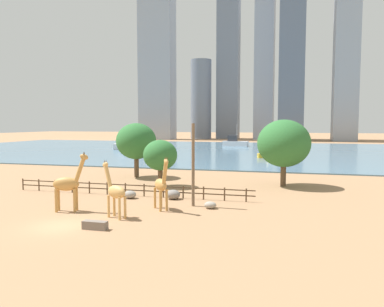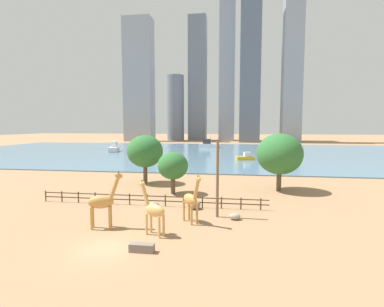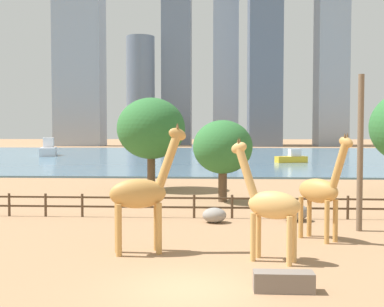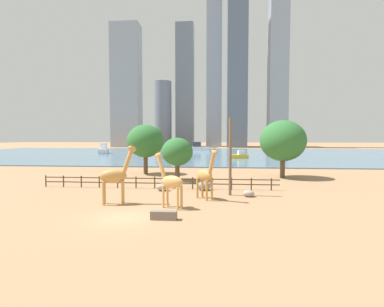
{
  "view_description": "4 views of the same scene",
  "coord_description": "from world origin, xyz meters",
  "px_view_note": "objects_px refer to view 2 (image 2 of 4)",
  "views": [
    {
      "loc": [
        16.21,
        -23.5,
        7.53
      ],
      "look_at": [
        3.26,
        25.26,
        3.43
      ],
      "focal_mm": 35.0,
      "sensor_mm": 36.0,
      "label": 1
    },
    {
      "loc": [
        9.52,
        -20.11,
        9.12
      ],
      "look_at": [
        3.07,
        22.93,
        4.95
      ],
      "focal_mm": 28.0,
      "sensor_mm": 36.0,
      "label": 2
    },
    {
      "loc": [
        0.89,
        -14.41,
        4.8
      ],
      "look_at": [
        -1.55,
        30.6,
        2.72
      ],
      "focal_mm": 45.0,
      "sensor_mm": 36.0,
      "label": 3
    },
    {
      "loc": [
        6.64,
        -20.1,
        5.68
      ],
      "look_at": [
        1.69,
        33.94,
        2.64
      ],
      "focal_mm": 28.0,
      "sensor_mm": 36.0,
      "label": 4
    }
  ],
  "objects_px": {
    "boulder_near_fence": "(235,216)",
    "boat_ferry": "(209,145)",
    "giraffe_companion": "(103,202)",
    "tree_center_broad": "(280,154)",
    "giraffe_tall": "(153,210)",
    "boulder_small": "(154,206)",
    "boat_tug": "(245,157)",
    "feeding_trough": "(142,248)",
    "tree_right_tall": "(145,151)",
    "utility_pole": "(217,180)",
    "boulder_by_pole": "(194,205)",
    "giraffe_young": "(191,200)",
    "tree_left_large": "(173,166)",
    "boat_sailboat": "(114,148)"
  },
  "relations": [
    {
      "from": "giraffe_young",
      "to": "utility_pole",
      "type": "relative_size",
      "value": 0.63
    },
    {
      "from": "giraffe_young",
      "to": "boat_sailboat",
      "type": "bearing_deg",
      "value": 168.87
    },
    {
      "from": "tree_left_large",
      "to": "giraffe_companion",
      "type": "bearing_deg",
      "value": -103.17
    },
    {
      "from": "utility_pole",
      "to": "tree_right_tall",
      "type": "bearing_deg",
      "value": 128.13
    },
    {
      "from": "tree_right_tall",
      "to": "giraffe_companion",
      "type": "bearing_deg",
      "value": -83.01
    },
    {
      "from": "feeding_trough",
      "to": "tree_center_broad",
      "type": "height_order",
      "value": "tree_center_broad"
    },
    {
      "from": "giraffe_companion",
      "to": "boulder_by_pole",
      "type": "relative_size",
      "value": 3.59
    },
    {
      "from": "tree_right_tall",
      "to": "boat_tug",
      "type": "height_order",
      "value": "tree_right_tall"
    },
    {
      "from": "giraffe_young",
      "to": "boulder_near_fence",
      "type": "height_order",
      "value": "giraffe_young"
    },
    {
      "from": "giraffe_young",
      "to": "tree_right_tall",
      "type": "height_order",
      "value": "tree_right_tall"
    },
    {
      "from": "tree_center_broad",
      "to": "boat_sailboat",
      "type": "relative_size",
      "value": 0.97
    },
    {
      "from": "tree_right_tall",
      "to": "boat_ferry",
      "type": "xyz_separation_m",
      "value": [
        3.36,
        71.02,
        -3.63
      ]
    },
    {
      "from": "boulder_by_pole",
      "to": "boat_ferry",
      "type": "xyz_separation_m",
      "value": [
        -6.21,
        84.2,
        0.91
      ]
    },
    {
      "from": "tree_left_large",
      "to": "giraffe_tall",
      "type": "bearing_deg",
      "value": -83.96
    },
    {
      "from": "boulder_small",
      "to": "tree_right_tall",
      "type": "bearing_deg",
      "value": 110.77
    },
    {
      "from": "boulder_small",
      "to": "giraffe_tall",
      "type": "bearing_deg",
      "value": -74.23
    },
    {
      "from": "giraffe_companion",
      "to": "tree_right_tall",
      "type": "height_order",
      "value": "tree_right_tall"
    },
    {
      "from": "giraffe_tall",
      "to": "giraffe_young",
      "type": "height_order",
      "value": "giraffe_young"
    },
    {
      "from": "giraffe_tall",
      "to": "boulder_near_fence",
      "type": "xyz_separation_m",
      "value": [
        6.63,
        5.07,
        -1.8
      ]
    },
    {
      "from": "tree_right_tall",
      "to": "boat_tug",
      "type": "xyz_separation_m",
      "value": [
        16.35,
        32.48,
        -4.13
      ]
    },
    {
      "from": "giraffe_companion",
      "to": "feeding_trough",
      "type": "height_order",
      "value": "giraffe_companion"
    },
    {
      "from": "tree_center_broad",
      "to": "boat_sailboat",
      "type": "height_order",
      "value": "tree_center_broad"
    },
    {
      "from": "utility_pole",
      "to": "feeding_trough",
      "type": "height_order",
      "value": "utility_pole"
    },
    {
      "from": "tree_center_broad",
      "to": "boat_ferry",
      "type": "relative_size",
      "value": 0.98
    },
    {
      "from": "boulder_near_fence",
      "to": "boulder_small",
      "type": "relative_size",
      "value": 0.86
    },
    {
      "from": "boulder_near_fence",
      "to": "boat_tug",
      "type": "bearing_deg",
      "value": 87.23
    },
    {
      "from": "boulder_small",
      "to": "tree_left_large",
      "type": "height_order",
      "value": "tree_left_large"
    },
    {
      "from": "boat_tug",
      "to": "giraffe_companion",
      "type": "bearing_deg",
      "value": 59.58
    },
    {
      "from": "boulder_by_pole",
      "to": "tree_right_tall",
      "type": "xyz_separation_m",
      "value": [
        -9.57,
        13.17,
        4.54
      ]
    },
    {
      "from": "boulder_by_pole",
      "to": "boulder_small",
      "type": "relative_size",
      "value": 1.14
    },
    {
      "from": "giraffe_tall",
      "to": "tree_right_tall",
      "type": "height_order",
      "value": "tree_right_tall"
    },
    {
      "from": "giraffe_companion",
      "to": "tree_center_broad",
      "type": "xyz_separation_m",
      "value": [
        17.46,
        17.95,
        2.74
      ]
    },
    {
      "from": "giraffe_companion",
      "to": "tree_center_broad",
      "type": "relative_size",
      "value": 0.64
    },
    {
      "from": "boulder_by_pole",
      "to": "boulder_small",
      "type": "height_order",
      "value": "boulder_by_pole"
    },
    {
      "from": "giraffe_companion",
      "to": "tree_center_broad",
      "type": "height_order",
      "value": "tree_center_broad"
    },
    {
      "from": "utility_pole",
      "to": "boulder_small",
      "type": "height_order",
      "value": "utility_pole"
    },
    {
      "from": "utility_pole",
      "to": "boat_tug",
      "type": "xyz_separation_m",
      "value": [
        4.09,
        48.1,
        -2.88
      ]
    },
    {
      "from": "boulder_near_fence",
      "to": "boat_ferry",
      "type": "distance_m",
      "value": 87.9
    },
    {
      "from": "tree_left_large",
      "to": "boat_ferry",
      "type": "relative_size",
      "value": 0.69
    },
    {
      "from": "tree_center_broad",
      "to": "giraffe_young",
      "type": "bearing_deg",
      "value": -123.0
    },
    {
      "from": "utility_pole",
      "to": "boulder_near_fence",
      "type": "bearing_deg",
      "value": -19.3
    },
    {
      "from": "tree_center_broad",
      "to": "boulder_near_fence",
      "type": "bearing_deg",
      "value": -113.31
    },
    {
      "from": "giraffe_young",
      "to": "boulder_by_pole",
      "type": "distance_m",
      "value": 4.94
    },
    {
      "from": "boat_tug",
      "to": "tree_center_broad",
      "type": "bearing_deg",
      "value": 80.17
    },
    {
      "from": "boat_tug",
      "to": "giraffe_tall",
      "type": "bearing_deg",
      "value": 64.79
    },
    {
      "from": "giraffe_companion",
      "to": "boulder_by_pole",
      "type": "height_order",
      "value": "giraffe_companion"
    },
    {
      "from": "boulder_small",
      "to": "tree_right_tall",
      "type": "distance_m",
      "value": 15.58
    },
    {
      "from": "giraffe_young",
      "to": "utility_pole",
      "type": "bearing_deg",
      "value": 93.92
    },
    {
      "from": "giraffe_companion",
      "to": "tree_left_large",
      "type": "relative_size",
      "value": 0.92
    },
    {
      "from": "giraffe_companion",
      "to": "feeding_trough",
      "type": "distance_m",
      "value": 6.88
    }
  ]
}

